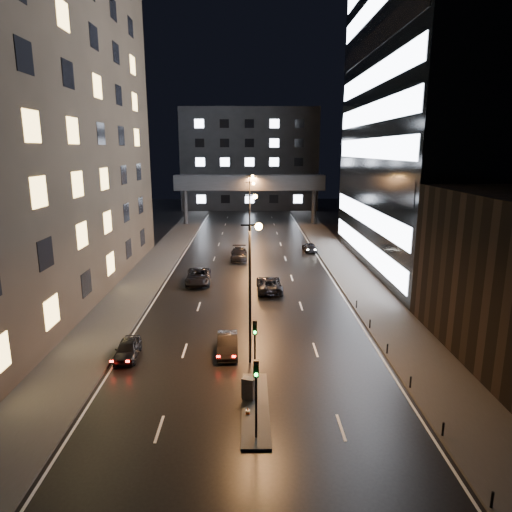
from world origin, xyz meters
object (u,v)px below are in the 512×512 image
object	(u,v)px
car_toward_b	(310,247)
utility_cabinet	(249,388)
car_away_b	(227,344)
car_away_c	(198,277)
car_toward_a	(269,284)
car_away_a	(128,349)
car_away_d	(239,254)

from	to	relation	value
car_toward_b	utility_cabinet	xyz separation A→B (m)	(-9.10, -41.70, 0.18)
car_toward_b	utility_cabinet	bearing A→B (deg)	74.93
car_away_b	utility_cabinet	distance (m)	6.85
car_away_c	car_toward_a	xyz separation A→B (m)	(7.98, -2.97, -0.02)
car_away_a	utility_cabinet	size ratio (longest dim) A/B	2.97
car_away_a	car_toward_a	bearing A→B (deg)	52.33
car_away_c	car_toward_b	distance (m)	22.31
car_away_c	car_toward_a	world-z (taller)	car_away_c
utility_cabinet	car_away_d	bearing A→B (deg)	114.26
car_toward_a	car_toward_b	xyz separation A→B (m)	(6.91, 19.59, -0.15)
car_away_b	utility_cabinet	bearing A→B (deg)	-79.06
car_away_a	car_toward_b	bearing A→B (deg)	60.12
car_away_b	car_toward_b	size ratio (longest dim) A/B	0.98
car_away_d	car_toward_b	world-z (taller)	car_away_d
car_away_b	car_away_c	xyz separation A→B (m)	(-4.20, 18.42, 0.11)
car_away_a	car_away_c	world-z (taller)	car_away_c
car_away_a	car_away_b	xyz separation A→B (m)	(7.30, 0.65, 0.03)
car_away_a	utility_cabinet	world-z (taller)	utility_cabinet
utility_cabinet	car_away_c	bearing A→B (deg)	125.07
car_away_d	car_toward_a	distance (m)	14.88
car_away_b	car_away_c	bearing A→B (deg)	100.29
car_toward_a	utility_cabinet	xyz separation A→B (m)	(-2.19, -22.11, 0.03)
car_away_b	car_toward_b	bearing A→B (deg)	70.48
car_toward_b	car_away_b	bearing A→B (deg)	70.26
car_away_b	car_away_d	world-z (taller)	car_away_d
car_away_b	car_toward_a	bearing A→B (deg)	73.68
car_away_a	car_toward_a	xyz separation A→B (m)	(11.09, 16.10, 0.11)
car_away_a	utility_cabinet	distance (m)	10.74
car_away_c	car_toward_a	distance (m)	8.52
car_away_d	car_toward_b	distance (m)	11.69
car_away_d	car_away_b	bearing A→B (deg)	-90.65
car_away_a	car_toward_a	size ratio (longest dim) A/B	0.70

